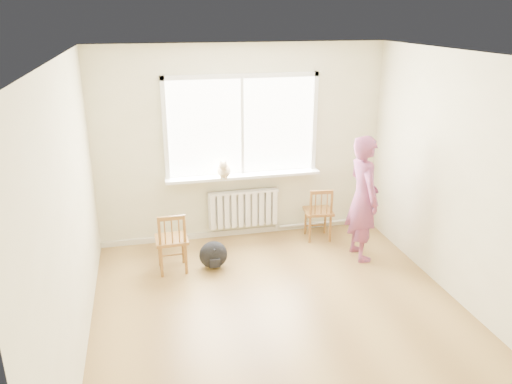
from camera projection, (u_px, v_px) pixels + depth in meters
floor at (285, 321)px, 5.26m from camera, size 4.50×4.50×0.00m
ceiling at (291, 57)px, 4.34m from camera, size 4.50×4.50×0.00m
back_wall at (242, 144)px, 6.86m from camera, size 4.00×0.01×2.70m
window at (242, 122)px, 6.73m from camera, size 2.12×0.05×1.42m
windowsill at (244, 176)px, 6.91m from camera, size 2.15×0.22×0.04m
radiator at (244, 208)px, 7.09m from camera, size 1.00×0.12×0.55m
heating_pipe at (325, 222)px, 7.51m from camera, size 1.40×0.04×0.04m
baseboard at (243, 231)px, 7.30m from camera, size 4.00×0.03×0.08m
chair_left at (172, 242)px, 6.13m from camera, size 0.41×0.39×0.79m
chair_right at (319, 214)px, 7.02m from camera, size 0.42×0.41×0.78m
person at (363, 198)px, 6.38m from camera, size 0.41×0.61×1.64m
cat at (224, 170)px, 6.72m from camera, size 0.23×0.42×0.28m
backpack at (213, 255)px, 6.30m from camera, size 0.38×0.30×0.36m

